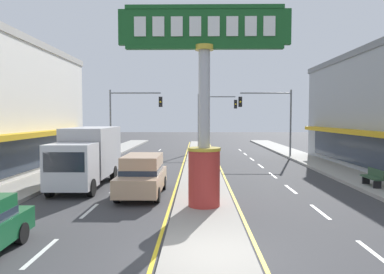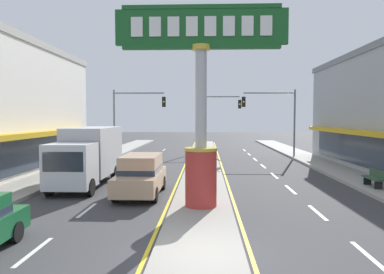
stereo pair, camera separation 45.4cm
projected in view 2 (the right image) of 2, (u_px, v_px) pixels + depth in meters
The scene contains 12 objects.
ground_plane at pixel (198, 260), 9.29m from camera, with size 160.00×160.00×0.00m, color #3A3A3D.
median_strip at pixel (203, 165), 27.25m from camera, with size 2.46×52.00×0.14m, color gray.
sidewalk_left at pixel (75, 168), 25.60m from camera, with size 2.70×60.00×0.18m, color #9E9B93.
sidewalk_right at pixel (335, 169), 24.90m from camera, with size 2.70×60.00×0.18m, color #9E9B93.
lane_markings at pixel (203, 168), 25.90m from camera, with size 9.20×52.00×0.01m.
district_sign at pixel (201, 109), 14.17m from camera, with size 6.72×1.32×7.91m.
traffic_light_left_side at pixel (133, 111), 32.76m from camera, with size 4.86×0.46×6.20m.
traffic_light_right_side at pixel (275, 111), 32.43m from camera, with size 4.86×0.46×6.20m.
traffic_light_median_far at pixel (216, 113), 38.44m from camera, with size 4.20×0.46×6.20m.
box_truck_near_right_lane at pixel (88, 154), 19.52m from camera, with size 2.29×6.92×3.12m.
suv_near_left_lane at pixel (141, 174), 17.01m from camera, with size 1.98×4.60×1.90m.
street_bench at pixel (374, 178), 18.09m from camera, with size 0.48×1.60×0.88m.
Camera 2 is at (0.19, -9.10, 3.69)m, focal length 33.57 mm.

